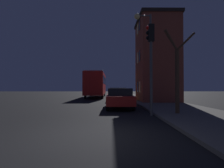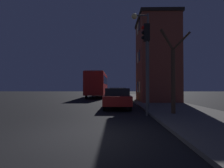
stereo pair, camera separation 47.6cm
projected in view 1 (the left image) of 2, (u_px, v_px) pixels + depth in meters
The scene contains 8 objects.
ground_plane at pixel (85, 136), 5.27m from camera, with size 120.00×120.00×0.00m, color black.
brick_building at pixel (156, 59), 17.99m from camera, with size 3.88×5.05×8.49m.
streetlamp at pixel (146, 45), 11.63m from camera, with size 1.16×0.39×6.29m.
traffic_light at pixel (151, 50), 9.14m from camera, with size 0.43×0.24×4.79m.
bare_tree at pixel (177, 72), 9.20m from camera, with size 1.22×1.51×4.56m.
bus at pixel (96, 83), 26.20m from camera, with size 2.48×10.58×3.59m.
car_near_lane at pixel (119, 98), 12.31m from camera, with size 1.80×4.17×1.42m.
car_mid_lane at pixel (117, 94), 18.99m from camera, with size 1.85×3.91×1.44m.
Camera 1 is at (0.79, -5.30, 1.47)m, focal length 28.00 mm.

